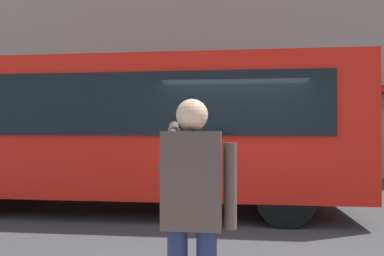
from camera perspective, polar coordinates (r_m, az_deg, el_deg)
The scene contains 4 objects.
ground_plane at distance 6.93m, azimuth 6.60°, elevation -14.06°, with size 60.00×60.00×0.00m, color #38383A.
building_facade_far at distance 14.21m, azimuth 6.50°, elevation 17.40°, with size 28.00×1.55×12.00m.
red_bus at distance 7.70m, azimuth -9.74°, elevation -0.06°, with size 9.05×2.54×3.08m.
pedestrian_photographer at distance 2.55m, azimuth 0.10°, elevation -11.54°, with size 0.53×0.52×1.70m.
Camera 1 is at (0.03, 6.73, 1.63)m, focal length 34.10 mm.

